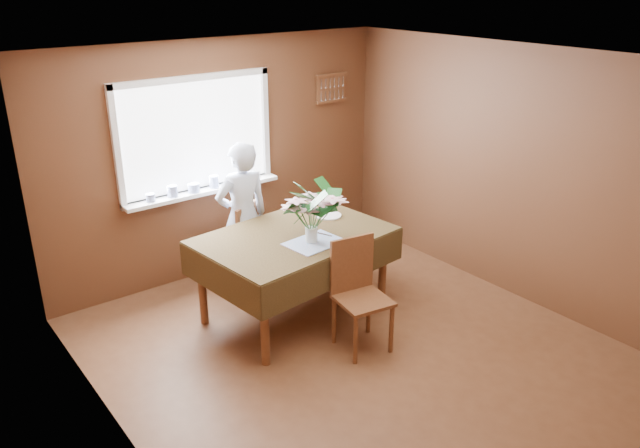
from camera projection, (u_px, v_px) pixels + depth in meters
floor at (358, 354)px, 5.45m from camera, size 4.50×4.50×0.00m
ceiling at (366, 61)px, 4.51m from camera, size 4.50×4.50×0.00m
wall_back at (223, 159)px, 6.63m from camera, size 4.00×0.00×4.00m
wall_front at (640, 346)px, 3.33m from camera, size 4.00×0.00×4.00m
wall_left at (118, 295)px, 3.85m from camera, size 0.00×4.50×4.50m
wall_right at (516, 175)px, 6.11m from camera, size 0.00×4.50×4.50m
window_assembly at (199, 156)px, 6.38m from camera, size 1.72×0.20×1.22m
spoon_rack at (331, 88)px, 7.20m from camera, size 0.44×0.05×0.33m
dining_table at (294, 244)px, 5.82m from camera, size 1.84×1.35×0.85m
chair_far at (239, 240)px, 6.51m from camera, size 0.52×0.52×0.90m
chair_near at (358, 289)px, 5.42m from camera, size 0.49×0.49×0.99m
seated_woman at (243, 217)px, 6.34m from camera, size 0.60×0.42×1.57m
flower_bouquet at (311, 209)px, 5.50m from camera, size 0.56×0.56×0.48m
side_plate at (329, 215)px, 6.20m from camera, size 0.27×0.27×0.01m
table_knife at (322, 234)px, 5.76m from camera, size 0.10×0.21×0.00m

